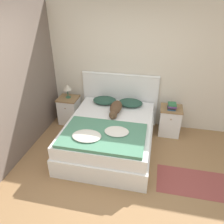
{
  "coord_description": "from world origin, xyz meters",
  "views": [
    {
      "loc": [
        0.62,
        -2.21,
        2.63
      ],
      "look_at": [
        -0.13,
        1.26,
        0.67
      ],
      "focal_mm": 35.0,
      "sensor_mm": 36.0,
      "label": 1
    }
  ],
  "objects": [
    {
      "name": "wall_side_left",
      "position": [
        -1.65,
        1.05,
        1.27
      ],
      "size": [
        0.06,
        3.1,
        2.55
      ],
      "color": "#706056",
      "rests_on": "ground_plane"
    },
    {
      "name": "pillow_left",
      "position": [
        -0.4,
        1.8,
        0.63
      ],
      "size": [
        0.5,
        0.38,
        0.12
      ],
      "color": "#284C3D",
      "rests_on": "bed"
    },
    {
      "name": "pillow_right",
      "position": [
        0.14,
        1.8,
        0.63
      ],
      "size": [
        0.5,
        0.38,
        0.12
      ],
      "color": "#284C3D",
      "rests_on": "bed"
    },
    {
      "name": "table_lamp",
      "position": [
        -1.24,
        1.82,
        0.83
      ],
      "size": [
        0.19,
        0.19,
        0.3
      ],
      "color": "#336B4C",
      "rests_on": "nightstand_left"
    },
    {
      "name": "wall_back",
      "position": [
        0.0,
        2.13,
        1.27
      ],
      "size": [
        9.0,
        0.06,
        2.55
      ],
      "color": "beige",
      "rests_on": "ground_plane"
    },
    {
      "name": "quilt",
      "position": [
        -0.14,
        0.59,
        0.61
      ],
      "size": [
        1.34,
        0.9,
        0.1
      ],
      "color": "#4C8466",
      "rests_on": "bed"
    },
    {
      "name": "book_stack",
      "position": [
        0.97,
        1.78,
        0.65
      ],
      "size": [
        0.18,
        0.23,
        0.11
      ],
      "color": "#285689",
      "rests_on": "nightstand_right"
    },
    {
      "name": "bed",
      "position": [
        -0.13,
        1.07,
        0.28
      ],
      "size": [
        1.55,
        1.94,
        0.57
      ],
      "color": "white",
      "rests_on": "ground_plane"
    },
    {
      "name": "dog",
      "position": [
        -0.1,
        1.44,
        0.66
      ],
      "size": [
        0.22,
        0.69,
        0.19
      ],
      "color": "brown",
      "rests_on": "bed"
    },
    {
      "name": "nightstand_right",
      "position": [
        0.97,
        1.8,
        0.3
      ],
      "size": [
        0.43,
        0.42,
        0.6
      ],
      "color": "white",
      "rests_on": "ground_plane"
    },
    {
      "name": "headboard",
      "position": [
        -0.13,
        2.06,
        0.6
      ],
      "size": [
        1.63,
        0.06,
        1.15
      ],
      "color": "white",
      "rests_on": "ground_plane"
    },
    {
      "name": "nightstand_left",
      "position": [
        -1.24,
        1.8,
        0.3
      ],
      "size": [
        0.43,
        0.42,
        0.6
      ],
      "color": "white",
      "rests_on": "ground_plane"
    },
    {
      "name": "rug",
      "position": [
        1.41,
        0.47,
        0.0
      ],
      "size": [
        1.26,
        0.61,
        0.0
      ],
      "color": "#93423D",
      "rests_on": "ground_plane"
    },
    {
      "name": "ground_plane",
      "position": [
        0.0,
        0.0,
        0.0
      ],
      "size": [
        16.0,
        16.0,
        0.0
      ],
      "primitive_type": "plane",
      "color": "#997047"
    }
  ]
}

